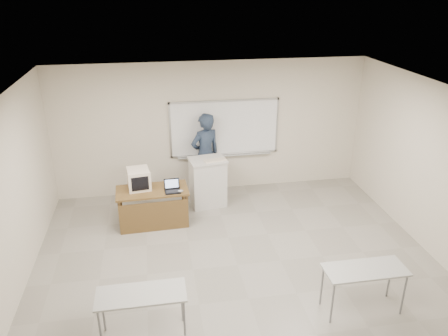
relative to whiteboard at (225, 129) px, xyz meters
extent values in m
cube|color=gray|center=(-0.30, -3.97, -1.49)|extent=(7.00, 8.00, 0.01)
cube|color=white|center=(0.00, 0.00, 0.02)|extent=(2.40, 0.03, 1.20)
cube|color=#B7BABC|center=(0.00, 0.00, 0.64)|extent=(2.48, 0.04, 0.04)
cube|color=#B7BABC|center=(0.00, 0.00, -0.60)|extent=(2.48, 0.04, 0.04)
cube|color=#B7BABC|center=(-1.22, 0.00, 0.02)|extent=(0.04, 0.04, 1.28)
cube|color=#B7BABC|center=(1.22, 0.00, 0.02)|extent=(0.04, 0.04, 1.28)
cube|color=#B7BABC|center=(0.00, -0.05, -0.64)|extent=(2.16, 0.07, 0.02)
cube|color=#A3A39D|center=(-1.90, -4.47, -0.77)|extent=(1.20, 0.50, 0.03)
cylinder|color=slate|center=(-2.45, -4.67, -1.13)|extent=(0.03, 0.03, 0.70)
cylinder|color=slate|center=(-1.35, -4.67, -1.13)|extent=(0.03, 0.03, 0.70)
cylinder|color=slate|center=(-2.45, -4.27, -1.13)|extent=(0.03, 0.03, 0.70)
cylinder|color=slate|center=(-1.35, -4.27, -1.13)|extent=(0.03, 0.03, 0.70)
cube|color=#A3A39D|center=(1.30, -4.47, -0.77)|extent=(1.20, 0.50, 0.03)
cylinder|color=slate|center=(0.75, -4.67, -1.13)|extent=(0.03, 0.03, 0.70)
cylinder|color=slate|center=(1.85, -4.67, -1.13)|extent=(0.03, 0.03, 0.70)
cylinder|color=slate|center=(0.75, -4.27, -1.13)|extent=(0.03, 0.03, 0.70)
cylinder|color=slate|center=(1.85, -4.27, -1.13)|extent=(0.03, 0.03, 0.70)
cube|color=brown|center=(-1.69, -1.37, -0.75)|extent=(1.41, 0.71, 0.04)
cube|color=brown|center=(-1.69, -1.70, -1.17)|extent=(1.34, 0.03, 0.63)
cylinder|color=#4B361C|center=(-2.34, -1.66, -1.13)|extent=(0.06, 0.06, 0.71)
cylinder|color=#4B361C|center=(-1.05, -1.66, -1.13)|extent=(0.06, 0.06, 0.71)
cylinder|color=#4B361C|center=(-2.34, -1.08, -1.13)|extent=(0.06, 0.06, 0.71)
cylinder|color=#4B361C|center=(-1.05, -1.08, -1.13)|extent=(0.06, 0.06, 0.71)
cube|color=silver|center=(-0.50, -0.77, -0.96)|extent=(0.73, 0.52, 1.04)
cube|color=silver|center=(-0.50, -0.77, -0.42)|extent=(0.77, 0.56, 0.04)
cube|color=beige|center=(-1.94, -1.22, -0.53)|extent=(0.41, 0.44, 0.39)
cube|color=beige|center=(-1.94, -1.46, -0.53)|extent=(0.44, 0.04, 0.41)
cube|color=black|center=(-1.94, -1.48, -0.53)|extent=(0.33, 0.01, 0.28)
cube|color=black|center=(-1.29, -1.55, -0.72)|extent=(0.30, 0.22, 0.02)
cube|color=black|center=(-1.29, -1.56, -0.71)|extent=(0.25, 0.13, 0.01)
cube|color=black|center=(-1.29, -1.41, -0.61)|extent=(0.30, 0.07, 0.21)
cube|color=#A6C0F4|center=(-1.29, -1.42, -0.61)|extent=(0.26, 0.05, 0.16)
ellipsoid|color=#94969B|center=(-1.14, -1.57, -0.71)|extent=(0.13, 0.10, 0.04)
cube|color=beige|center=(-0.35, -0.89, -0.39)|extent=(0.48, 0.24, 0.03)
imported|color=black|center=(-0.48, -0.24, -0.51)|extent=(0.83, 0.70, 1.93)
camera|label=1|loc=(-1.60, -9.25, 3.09)|focal=35.00mm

